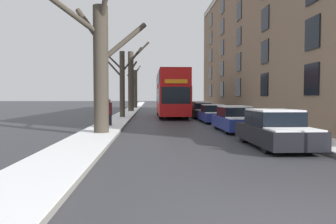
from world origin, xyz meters
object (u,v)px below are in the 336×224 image
Objects in this scene: bare_tree_left_0 at (100,62)px; pedestrian_left_sidewalk at (109,112)px; parked_car_3 at (202,111)px; bare_tree_left_1 at (122,82)px; bare_tree_left_2 at (132,79)px; parked_car_1 at (235,119)px; parked_car_2 at (213,114)px; parked_car_0 at (275,130)px; bare_tree_left_3 at (135,87)px; parked_car_4 at (193,109)px; double_decker_bus at (171,92)px.

bare_tree_left_0 is 4.82m from pedestrian_left_sidewalk.
bare_tree_left_0 is at bearing -118.64° from parked_car_3.
bare_tree_left_1 is 0.69× the size of bare_tree_left_2.
pedestrian_left_sidewalk is (-7.24, 2.36, 0.33)m from parked_car_1.
pedestrian_left_sidewalk is (-0.10, 4.03, -2.63)m from bare_tree_left_0.
parked_car_2 is at bearing -68.22° from bare_tree_left_2.
parked_car_0 is at bearing -67.04° from bare_tree_left_1.
pedestrian_left_sidewalk is (-7.24, -9.04, 0.32)m from parked_car_3.
bare_tree_left_1 is 1.50× the size of parked_car_3.
bare_tree_left_0 is at bearing -90.08° from bare_tree_left_3.
parked_car_4 is (7.09, -19.31, -2.87)m from bare_tree_left_3.
bare_tree_left_2 is at bearing -89.43° from bare_tree_left_3.
bare_tree_left_3 reaches higher than parked_car_0.
bare_tree_left_2 reaches higher than double_decker_bus.
bare_tree_left_1 is 7.59m from parked_car_3.
bare_tree_left_2 is 1.14× the size of bare_tree_left_3.
bare_tree_left_0 reaches higher than bare_tree_left_3.
parked_car_0 is at bearing -90.00° from parked_car_4.
parked_car_1 is at bearing -79.02° from double_decker_bus.
parked_car_3 is at bearing -90.00° from parked_car_4.
bare_tree_left_2 reaches higher than parked_car_3.
bare_tree_left_1 reaches higher than double_decker_bus.
bare_tree_left_3 is at bearing 99.46° from parked_car_0.
bare_tree_left_0 is 15.92m from double_decker_bus.
bare_tree_left_2 reaches higher than parked_car_0.
double_decker_bus is 13.91m from parked_car_1.
parked_car_2 is 8.24m from pedestrian_left_sidewalk.
bare_tree_left_3 is (0.05, 25.67, 0.34)m from bare_tree_left_1.
bare_tree_left_1 is 3.39× the size of pedestrian_left_sidewalk.
bare_tree_left_1 is (-0.00, 12.72, -0.43)m from bare_tree_left_0.
bare_tree_left_1 is 5.22m from double_decker_bus.
bare_tree_left_1 is at bearing 146.24° from parked_car_2.
parked_car_3 reaches higher than parked_car_4.
parked_car_4 is at bearing 90.00° from parked_car_3.
bare_tree_left_1 is 0.79× the size of bare_tree_left_3.
bare_tree_left_0 is 12.73m from bare_tree_left_1.
bare_tree_left_1 reaches higher than parked_car_0.
bare_tree_left_2 is 19.10m from parked_car_2.
parked_car_0 is at bearing -80.54° from bare_tree_left_3.
parked_car_0 is (2.63, -19.36, -1.76)m from double_decker_bus.
bare_tree_left_2 is 11.17m from double_decker_bus.
double_decker_bus is 12.18m from pedestrian_left_sidewalk.
parked_car_2 is 5.13m from parked_car_3.
bare_tree_left_3 is 26.44m from parked_car_3.
bare_tree_left_3 is 1.69× the size of parked_car_1.
bare_tree_left_2 is at bearing 88.79° from pedestrian_left_sidewalk.
pedestrian_left_sidewalk is (-0.28, -21.33, -3.25)m from bare_tree_left_2.
double_decker_bus is 6.38× the size of pedestrian_left_sidewalk.
pedestrian_left_sidewalk reaches higher than parked_car_4.
bare_tree_left_1 is 9.89m from parked_car_4.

